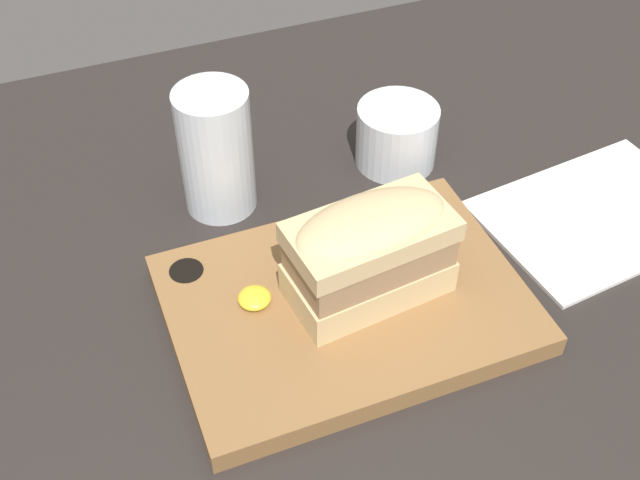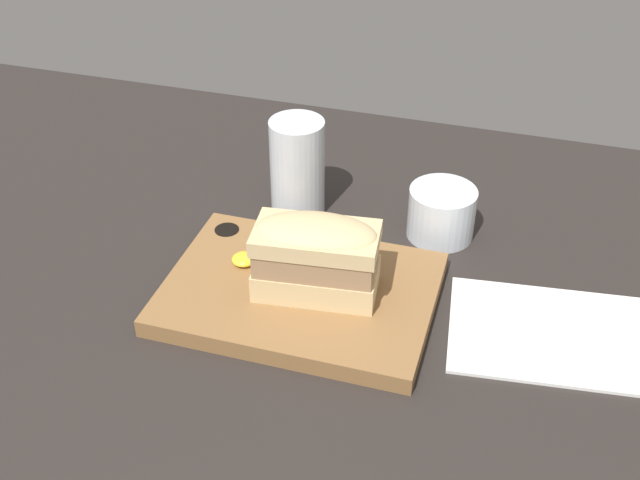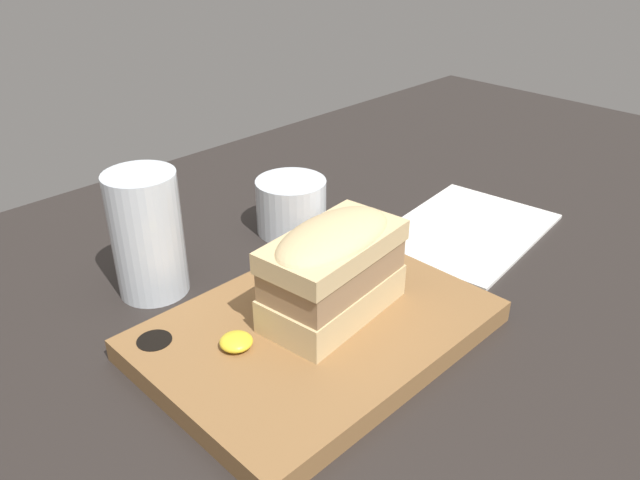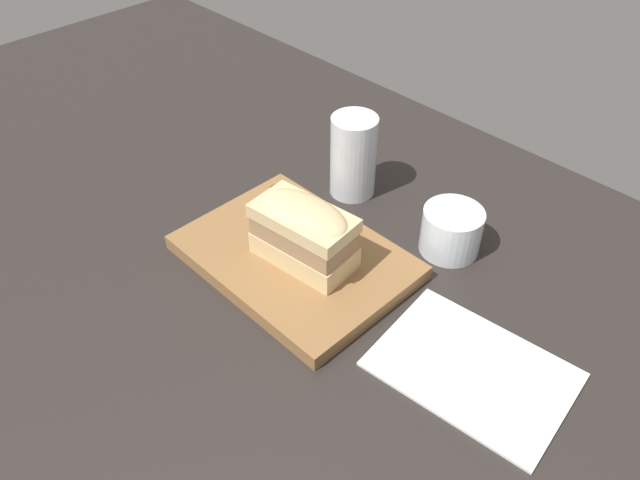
% 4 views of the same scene
% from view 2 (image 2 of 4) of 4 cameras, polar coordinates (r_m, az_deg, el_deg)
% --- Properties ---
extents(dining_table, '(1.83, 0.91, 0.02)m').
position_cam_2_polar(dining_table, '(0.91, -3.83, -4.06)').
color(dining_table, '#282321').
rests_on(dining_table, ground).
extents(serving_board, '(0.29, 0.21, 0.02)m').
position_cam_2_polar(serving_board, '(0.88, -1.47, -3.76)').
color(serving_board, olive).
rests_on(serving_board, dining_table).
extents(sandwich, '(0.14, 0.08, 0.09)m').
position_cam_2_polar(sandwich, '(0.84, -0.28, -0.98)').
color(sandwich, '#DBBC84').
rests_on(sandwich, serving_board).
extents(mustard_dollop, '(0.03, 0.03, 0.01)m').
position_cam_2_polar(mustard_dollop, '(0.91, -5.43, -1.36)').
color(mustard_dollop, yellow).
rests_on(mustard_dollop, serving_board).
extents(water_glass, '(0.07, 0.07, 0.13)m').
position_cam_2_polar(water_glass, '(1.00, -1.61, 4.78)').
color(water_glass, silver).
rests_on(water_glass, dining_table).
extents(wine_glass, '(0.08, 0.08, 0.06)m').
position_cam_2_polar(wine_glass, '(0.98, 8.62, 1.77)').
color(wine_glass, silver).
rests_on(wine_glass, dining_table).
extents(napkin, '(0.23, 0.17, 0.00)m').
position_cam_2_polar(napkin, '(0.88, 16.10, -6.43)').
color(napkin, white).
rests_on(napkin, dining_table).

